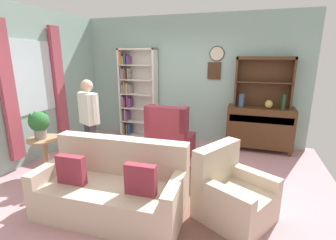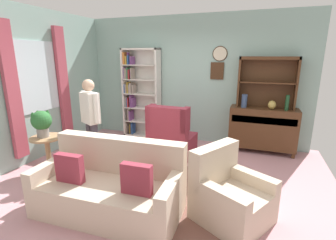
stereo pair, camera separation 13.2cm
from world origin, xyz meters
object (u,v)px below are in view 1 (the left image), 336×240
(couch_floral, at_px, (113,189))
(potted_plant_large, at_px, (39,123))
(sideboard_hutch, at_px, (264,75))
(potted_plant_small, at_px, (65,169))
(person_reading, at_px, (89,118))
(vase_round, at_px, (269,104))
(wingback_chair, at_px, (170,139))
(vase_tall, at_px, (242,100))
(bookshelf, at_px, (135,94))
(bottle_wine, at_px, (284,102))
(armchair_floral, at_px, (232,196))
(sideboard, at_px, (259,127))

(couch_floral, height_order, potted_plant_large, potted_plant_large)
(sideboard_hutch, bearing_deg, couch_floral, -121.49)
(potted_plant_small, distance_m, person_reading, 0.91)
(vase_round, bearing_deg, wingback_chair, -153.65)
(vase_tall, relative_size, couch_floral, 0.14)
(couch_floral, bearing_deg, bookshelf, 109.72)
(vase_tall, height_order, wingback_chair, vase_tall)
(sideboard_hutch, height_order, bottle_wine, sideboard_hutch)
(sideboard_hutch, relative_size, couch_floral, 0.60)
(sideboard_hutch, height_order, armchair_floral, sideboard_hutch)
(bookshelf, relative_size, armchair_floral, 2.01)
(sideboard_hutch, bearing_deg, potted_plant_large, -145.30)
(bookshelf, bearing_deg, wingback_chair, -40.91)
(bookshelf, xyz_separation_m, wingback_chair, (1.19, -1.03, -0.67))
(potted_plant_small, bearing_deg, bookshelf, 86.76)
(sideboard, distance_m, sideboard_hutch, 1.06)
(sideboard_hutch, relative_size, armchair_floral, 1.05)
(bottle_wine, xyz_separation_m, couch_floral, (-2.18, -2.73, -0.76))
(vase_tall, relative_size, armchair_floral, 0.25)
(vase_round, bearing_deg, armchair_floral, -101.46)
(armchair_floral, distance_m, potted_plant_small, 2.62)
(armchair_floral, relative_size, wingback_chair, 1.00)
(sideboard, bearing_deg, wingback_chair, -150.10)
(potted_plant_small, xyz_separation_m, person_reading, (0.18, 0.50, 0.74))
(vase_tall, distance_m, armchair_floral, 2.51)
(bookshelf, distance_m, person_reading, 1.91)
(couch_floral, bearing_deg, potted_plant_large, 161.16)
(bottle_wine, relative_size, potted_plant_small, 1.02)
(potted_plant_large, bearing_deg, sideboard, 33.45)
(person_reading, bearing_deg, sideboard_hutch, 34.63)
(couch_floral, distance_m, wingback_chair, 1.88)
(armchair_floral, bearing_deg, bottle_wine, 72.59)
(bottle_wine, height_order, couch_floral, bottle_wine)
(bottle_wine, bearing_deg, wingback_chair, -157.17)
(couch_floral, relative_size, potted_plant_large, 4.15)
(potted_plant_small, bearing_deg, person_reading, 70.25)
(wingback_chair, xyz_separation_m, potted_plant_large, (-1.78, -1.32, 0.51))
(bookshelf, distance_m, bottle_wine, 3.23)
(bookshelf, relative_size, person_reading, 1.35)
(potted_plant_large, height_order, person_reading, person_reading)
(bookshelf, relative_size, wingback_chair, 2.00)
(vase_round, height_order, wingback_chair, vase_round)
(bottle_wine, height_order, armchair_floral, bottle_wine)
(sideboard_hutch, bearing_deg, vase_round, -53.52)
(armchair_floral, xyz_separation_m, wingback_chair, (-1.29, 1.53, 0.09))
(sideboard_hutch, distance_m, potted_plant_large, 4.22)
(person_reading, bearing_deg, bookshelf, 91.29)
(vase_tall, distance_m, person_reading, 2.97)
(wingback_chair, relative_size, potted_plant_small, 3.62)
(vase_tall, bearing_deg, sideboard, 11.63)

